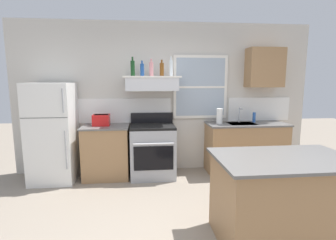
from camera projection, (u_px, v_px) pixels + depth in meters
ground_plane at (184, 238)px, 2.77m from camera, size 16.00×16.00×0.00m
back_wall at (167, 98)px, 4.75m from camera, size 5.40×0.11×2.70m
refrigerator at (53, 133)px, 4.26m from camera, size 0.70×0.72×1.63m
counter_left_of_stove at (106, 151)px, 4.46m from camera, size 0.79×0.63×0.91m
toaster at (101, 120)px, 4.38m from camera, size 0.30×0.20×0.19m
stove_range at (153, 150)px, 4.50m from camera, size 0.76×0.69×1.09m
range_hood_shelf at (152, 83)px, 4.42m from camera, size 0.96×0.52×0.24m
bottle_dark_green_wine at (133, 68)px, 4.36m from camera, size 0.07×0.07×0.32m
bottle_blue_liqueur at (142, 70)px, 4.42m from camera, size 0.07×0.07×0.26m
bottle_rose_pink at (151, 69)px, 4.34m from camera, size 0.07×0.07×0.29m
bottle_amber_wine at (162, 69)px, 4.41m from camera, size 0.07×0.07×0.28m
bottle_clear_tall at (171, 68)px, 4.40m from camera, size 0.06×0.06×0.33m
counter_right_with_sink at (245, 148)px, 4.71m from camera, size 1.43×0.63×0.91m
sink_faucet at (240, 113)px, 4.70m from camera, size 0.03×0.17×0.28m
paper_towel_roll at (220, 116)px, 4.57m from camera, size 0.11×0.11×0.27m
dish_soap_bottle at (254, 117)px, 4.75m from camera, size 0.06×0.06×0.18m
kitchen_island at (282, 199)px, 2.66m from camera, size 1.40×0.90×0.91m
upper_cabinet_right at (265, 68)px, 4.66m from camera, size 0.64×0.32×0.70m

